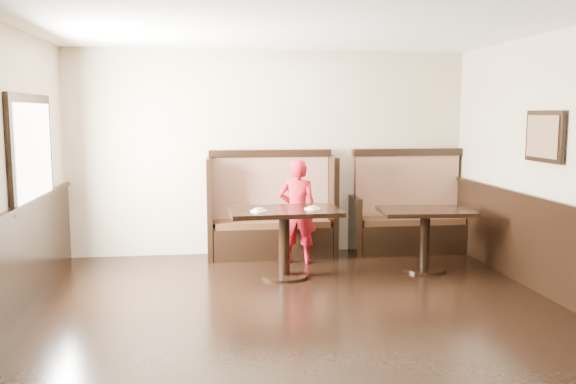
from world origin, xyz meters
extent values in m
plane|color=black|center=(0.00, 0.00, 0.00)|extent=(7.00, 7.00, 0.00)
plane|color=#C1A98B|center=(0.00, 3.50, 1.40)|extent=(5.50, 0.00, 5.50)
plane|color=#C1A98B|center=(0.00, -3.50, 1.40)|extent=(5.50, 0.00, 5.50)
plane|color=white|center=(0.00, 0.00, 2.80)|extent=(7.00, 7.00, 0.00)
cube|color=black|center=(-2.71, 1.90, 1.55)|extent=(0.05, 1.50, 1.20)
cube|color=white|center=(-2.69, 1.90, 1.55)|extent=(0.01, 1.30, 1.00)
cube|color=black|center=(2.71, 1.20, 1.70)|extent=(0.04, 0.70, 0.55)
cube|color=olive|center=(2.69, 1.20, 1.70)|extent=(0.01, 0.60, 0.45)
cube|color=black|center=(0.00, 3.22, 0.21)|extent=(1.60, 0.50, 0.42)
cube|color=#3A2112|center=(0.00, 3.22, 0.46)|extent=(1.54, 0.46, 0.09)
cube|color=#4E0F18|center=(0.00, 3.43, 0.90)|extent=(1.60, 0.12, 0.92)
cube|color=black|center=(0.00, 3.43, 1.40)|extent=(1.68, 0.16, 0.10)
cube|color=black|center=(-0.84, 3.32, 0.68)|extent=(0.07, 0.72, 1.36)
cube|color=black|center=(0.84, 3.32, 0.68)|extent=(0.07, 0.72, 1.36)
cube|color=black|center=(1.95, 3.22, 0.21)|extent=(1.50, 0.50, 0.42)
cube|color=#3A2112|center=(1.95, 3.22, 0.46)|extent=(1.44, 0.46, 0.09)
cube|color=#4E0F18|center=(1.95, 3.43, 0.90)|extent=(1.50, 0.12, 0.92)
cube|color=black|center=(1.95, 3.43, 1.40)|extent=(1.58, 0.16, 0.10)
cube|color=black|center=(1.16, 3.32, 0.40)|extent=(0.07, 0.72, 0.80)
cube|color=black|center=(2.74, 3.32, 0.40)|extent=(0.07, 0.72, 0.80)
cube|color=black|center=(0.03, 2.15, 0.80)|extent=(1.33, 0.86, 0.05)
cylinder|color=black|center=(0.03, 2.15, 0.39)|extent=(0.13, 0.13, 0.75)
cylinder|color=black|center=(0.03, 2.15, 0.02)|extent=(0.56, 0.56, 0.03)
cube|color=black|center=(1.80, 2.23, 0.75)|extent=(1.16, 0.81, 0.05)
cylinder|color=black|center=(1.80, 2.23, 0.36)|extent=(0.12, 0.12, 0.71)
cylinder|color=black|center=(1.80, 2.23, 0.02)|extent=(0.52, 0.52, 0.03)
imported|color=#A5111C|center=(0.29, 2.82, 0.68)|extent=(0.56, 0.44, 1.37)
cylinder|color=white|center=(-0.28, 2.03, 0.83)|extent=(0.19, 0.19, 0.01)
cylinder|color=tan|center=(-0.28, 2.03, 0.84)|extent=(0.12, 0.12, 0.02)
cylinder|color=#EABA54|center=(-0.28, 2.03, 0.86)|extent=(0.10, 0.10, 0.01)
cylinder|color=white|center=(0.36, 2.11, 0.83)|extent=(0.19, 0.19, 0.01)
cylinder|color=tan|center=(0.36, 2.11, 0.84)|extent=(0.12, 0.12, 0.02)
cylinder|color=#EABA54|center=(0.36, 2.11, 0.86)|extent=(0.10, 0.10, 0.01)
camera|label=1|loc=(-0.87, -4.88, 1.95)|focal=38.00mm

